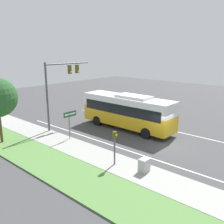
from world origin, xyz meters
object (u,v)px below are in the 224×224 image
bus (127,110)px  utility_cabinet (144,165)px  signal_gantry (60,82)px  pedestrian_signal (115,142)px  street_sign (70,119)px

bus → utility_cabinet: bearing=-135.2°
signal_gantry → pedestrian_signal: (-3.01, -10.06, -3.14)m
pedestrian_signal → street_sign: street_sign is taller
signal_gantry → pedestrian_signal: bearing=-106.6°
pedestrian_signal → bus: bearing=32.1°
signal_gantry → street_sign: (-1.63, -3.41, -2.97)m
pedestrian_signal → utility_cabinet: (0.50, -2.23, -1.22)m
pedestrian_signal → street_sign: (1.37, 6.65, 0.18)m
bus → street_sign: 6.42m
bus → street_sign: bearing=162.2°
bus → utility_cabinet: (-6.99, -6.93, -1.46)m
bus → utility_cabinet: 9.95m
signal_gantry → street_sign: signal_gantry is taller
bus → signal_gantry: bearing=129.8°
pedestrian_signal → utility_cabinet: bearing=-77.5°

